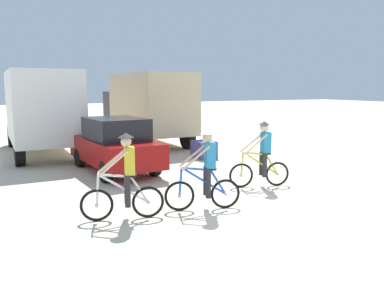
{
  "coord_description": "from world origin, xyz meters",
  "views": [
    {
      "loc": [
        -5.04,
        -6.52,
        2.73
      ],
      "look_at": [
        -0.28,
        3.46,
        1.1
      ],
      "focal_mm": 36.1,
      "sensor_mm": 36.0,
      "label": 1
    }
  ],
  "objects": [
    {
      "name": "ground_plane",
      "position": [
        0.0,
        0.0,
        0.0
      ],
      "size": [
        120.0,
        120.0,
        0.0
      ],
      "primitive_type": "plane",
      "color": "beige"
    },
    {
      "name": "box_truck_white_box",
      "position": [
        -3.84,
        10.37,
        1.87
      ],
      "size": [
        2.63,
        6.83,
        3.35
      ],
      "color": "white",
      "rests_on": "ground"
    },
    {
      "name": "box_truck_tan_camper",
      "position": [
        0.98,
        11.21,
        1.87
      ],
      "size": [
        2.75,
        6.87,
        3.35
      ],
      "color": "#CCB78E",
      "rests_on": "ground"
    },
    {
      "name": "sedan_parked",
      "position": [
        -1.97,
        5.73,
        0.88
      ],
      "size": [
        2.24,
        4.38,
        1.76
      ],
      "color": "maroon",
      "rests_on": "ground"
    },
    {
      "name": "cyclist_orange_shirt",
      "position": [
        -2.96,
        1.07,
        0.85
      ],
      "size": [
        1.7,
        0.59,
        1.82
      ],
      "color": "black",
      "rests_on": "ground"
    },
    {
      "name": "cyclist_cowboy_hat",
      "position": [
        -1.16,
        0.93,
        0.85
      ],
      "size": [
        1.69,
        0.64,
        1.82
      ],
      "color": "black",
      "rests_on": "ground"
    },
    {
      "name": "cyclist_near_camera",
      "position": [
        1.17,
        2.05,
        0.85
      ],
      "size": [
        1.69,
        0.63,
        1.82
      ],
      "color": "black",
      "rests_on": "ground"
    },
    {
      "name": "supply_crate",
      "position": [
        1.75,
        6.64,
        0.33
      ],
      "size": [
        0.76,
        0.92,
        0.66
      ],
      "primitive_type": "cube",
      "rotation": [
        0.0,
        0.0,
        0.04
      ],
      "color": "#4C5199",
      "rests_on": "ground"
    }
  ]
}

